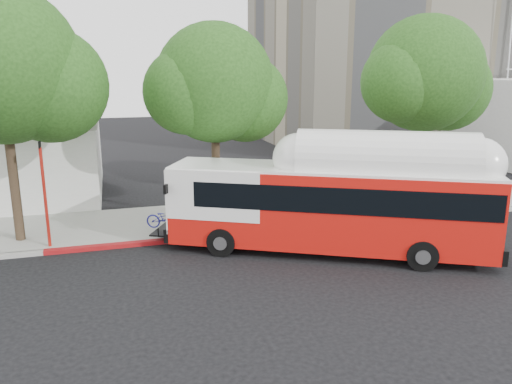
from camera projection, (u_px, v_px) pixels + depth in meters
ground at (282, 270)px, 17.02m from camera, size 120.00×120.00×0.00m
sidewalk at (236, 216)px, 23.06m from camera, size 60.00×5.00×0.15m
curb_strip at (251, 233)px, 20.64m from camera, size 60.00×0.30×0.15m
red_curb_segment at (179, 240)px, 19.82m from camera, size 10.00×0.32×0.16m
street_tree_left at (15, 71)px, 18.31m from camera, size 6.67×5.80×9.74m
street_tree_mid at (224, 88)px, 21.10m from camera, size 5.75×5.00×8.62m
street_tree_right at (431, 78)px, 23.57m from camera, size 6.21×5.40×9.18m
transit_bus at (330, 208)px, 18.31m from camera, size 12.07×7.65×3.69m
signal_pole at (45, 196)px, 18.43m from camera, size 0.12×0.39×4.15m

